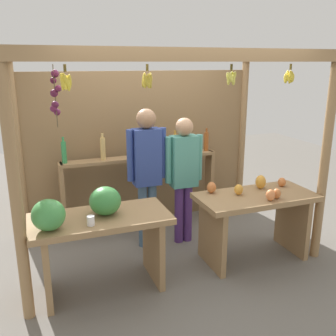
% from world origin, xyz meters
% --- Properties ---
extents(ground_plane, '(12.00, 12.00, 0.00)m').
position_xyz_m(ground_plane, '(0.00, 0.00, 0.00)').
color(ground_plane, slate).
rests_on(ground_plane, ground).
extents(market_stall, '(3.31, 1.84, 2.33)m').
position_xyz_m(market_stall, '(-0.00, 0.41, 1.35)').
color(market_stall, '#99754C').
rests_on(market_stall, ground).
extents(fruit_counter_left, '(1.34, 0.64, 1.06)m').
position_xyz_m(fruit_counter_left, '(-0.94, -0.67, 0.68)').
color(fruit_counter_left, '#99754C').
rests_on(fruit_counter_left, ground).
extents(fruit_counter_right, '(1.34, 0.64, 0.94)m').
position_xyz_m(fruit_counter_right, '(0.88, -0.65, 0.58)').
color(fruit_counter_right, '#99754C').
rests_on(fruit_counter_right, ground).
extents(bottle_shelf_unit, '(2.12, 0.22, 1.34)m').
position_xyz_m(bottle_shelf_unit, '(-0.09, 0.65, 0.78)').
color(bottle_shelf_unit, '#99754C').
rests_on(bottle_shelf_unit, ground).
extents(vendor_man, '(0.48, 0.23, 1.70)m').
position_xyz_m(vendor_man, '(-0.17, 0.08, 1.03)').
color(vendor_man, '#43607E').
rests_on(vendor_man, ground).
extents(vendor_woman, '(0.48, 0.21, 1.58)m').
position_xyz_m(vendor_woman, '(0.28, 0.03, 0.95)').
color(vendor_woman, '#502E76').
rests_on(vendor_woman, ground).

